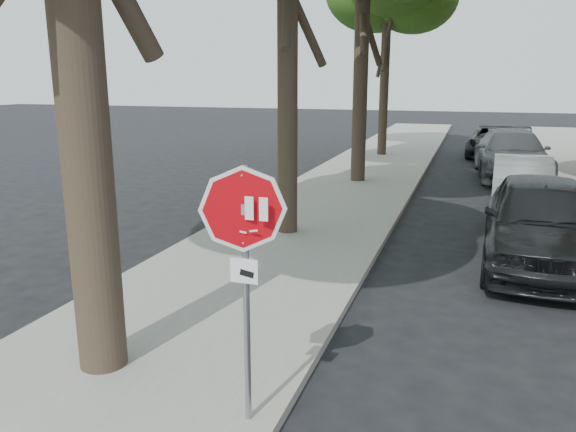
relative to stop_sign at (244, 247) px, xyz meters
name	(u,v)px	position (x,y,z in m)	size (l,w,h in m)	color
sidewalk_left	(341,192)	(-1.80, 12.03, -1.89)	(4.00, 55.00, 0.12)	gray
curb_left	(409,197)	(0.25, 12.03, -1.88)	(0.12, 55.00, 0.13)	#9E9384
curb_right	(571,207)	(4.65, 12.03, -1.88)	(0.12, 55.00, 0.13)	#9E9384
stop_sign	(244,247)	(0.00, 0.00, 0.00)	(0.76, 0.34, 2.61)	gray
car_a	(541,221)	(3.30, 6.63, -1.09)	(2.04, 5.06, 1.72)	black
car_b	(522,183)	(3.30, 11.62, -1.24)	(1.51, 4.32, 1.42)	#979B9F
car_c	(511,154)	(3.30, 16.98, -1.11)	(2.36, 5.80, 1.68)	#4A4B4F
car_d	(495,142)	(2.91, 22.65, -1.26)	(2.28, 4.94, 1.37)	black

